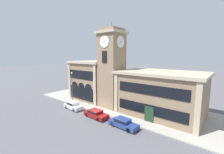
# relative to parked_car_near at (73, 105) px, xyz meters

# --- Properties ---
(ground_plane) EXTENTS (300.00, 300.00, 0.00)m
(ground_plane) POSITION_rel_parked_car_near_xyz_m (4.93, 1.48, -0.74)
(ground_plane) COLOR #56565B
(sidewalk_kerb) EXTENTS (40.48, 13.39, 0.15)m
(sidewalk_kerb) POSITION_rel_parked_car_near_xyz_m (4.93, 8.17, -0.67)
(sidewalk_kerb) COLOR #A39E93
(sidewalk_kerb) RESTS_ON ground_plane
(clock_tower) EXTENTS (4.89, 4.89, 16.88)m
(clock_tower) POSITION_rel_parked_car_near_xyz_m (4.93, 5.99, 7.15)
(clock_tower) COLOR #897056
(clock_tower) RESTS_ON ground_plane
(town_hall_left_wing) EXTENTS (10.02, 9.67, 9.16)m
(town_hall_left_wing) POSITION_rel_parked_car_near_xyz_m (-2.12, 8.35, 3.87)
(town_hall_left_wing) COLOR #897056
(town_hall_left_wing) RESTS_ON ground_plane
(town_hall_right_wing) EXTENTS (14.55, 9.67, 7.74)m
(town_hall_right_wing) POSITION_rel_parked_car_near_xyz_m (14.25, 8.36, 3.15)
(town_hall_right_wing) COLOR #897056
(town_hall_right_wing) RESTS_ON ground_plane
(parked_car_near) EXTENTS (4.29, 1.88, 1.42)m
(parked_car_near) POSITION_rel_parked_car_near_xyz_m (0.00, 0.00, 0.00)
(parked_car_near) COLOR silver
(parked_car_near) RESTS_ON ground_plane
(parked_car_mid) EXTENTS (4.59, 2.08, 1.27)m
(parked_car_mid) POSITION_rel_parked_car_near_xyz_m (6.35, 0.00, -0.07)
(parked_car_mid) COLOR maroon
(parked_car_mid) RESTS_ON ground_plane
(parked_car_far) EXTENTS (4.64, 1.92, 1.32)m
(parked_car_far) POSITION_rel_parked_car_near_xyz_m (12.01, 0.00, -0.04)
(parked_car_far) COLOR navy
(parked_car_far) RESTS_ON ground_plane
(street_lamp) EXTENTS (0.36, 0.36, 6.80)m
(street_lamp) POSITION_rel_parked_car_near_xyz_m (-2.88, 2.01, 3.77)
(street_lamp) COLOR #4C4C51
(street_lamp) RESTS_ON sidewalk_kerb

